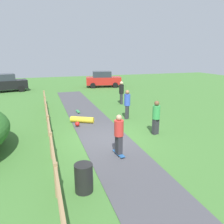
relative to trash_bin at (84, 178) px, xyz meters
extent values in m
plane|color=#427533|center=(1.80, 3.84, -0.45)|extent=(60.00, 60.00, 0.00)
cube|color=#47474C|center=(1.80, 3.84, -0.44)|extent=(2.40, 28.00, 0.02)
cube|color=#997A51|center=(-0.80, -0.02, 0.10)|extent=(0.12, 0.12, 1.10)
cube|color=#997A51|center=(-0.80, 2.55, 0.10)|extent=(0.12, 0.12, 1.10)
cube|color=#997A51|center=(-0.80, 5.12, 0.10)|extent=(0.12, 0.12, 1.10)
cube|color=#997A51|center=(-0.80, 7.69, 0.10)|extent=(0.12, 0.12, 1.10)
cube|color=#997A51|center=(-0.80, 10.26, 0.10)|extent=(0.12, 0.12, 1.10)
cube|color=#997A51|center=(-0.80, 12.84, 0.10)|extent=(0.12, 0.12, 1.10)
cube|color=#997A51|center=(-0.80, 3.84, 0.05)|extent=(0.08, 18.00, 0.09)
cube|color=#997A51|center=(-0.80, 3.84, 0.50)|extent=(0.08, 18.00, 0.09)
cylinder|color=black|center=(0.00, 0.00, 0.00)|extent=(0.56, 0.56, 0.90)
cube|color=#265999|center=(1.83, 1.94, -0.36)|extent=(0.30, 0.82, 0.02)
cylinder|color=silver|center=(1.72, 2.21, -0.40)|extent=(0.04, 0.06, 0.06)
cylinder|color=silver|center=(1.87, 2.23, -0.40)|extent=(0.04, 0.06, 0.06)
cylinder|color=silver|center=(1.79, 1.66, -0.40)|extent=(0.04, 0.06, 0.06)
cylinder|color=silver|center=(1.93, 1.67, -0.40)|extent=(0.04, 0.06, 0.06)
cube|color=#2D2D33|center=(1.83, 1.94, 0.04)|extent=(0.24, 0.34, 0.77)
cylinder|color=red|center=(1.83, 1.94, 0.75)|extent=(0.42, 0.42, 0.64)
sphere|color=tan|center=(1.83, 1.94, 1.18)|extent=(0.23, 0.23, 0.23)
cylinder|color=yellow|center=(1.20, 6.74, -0.25)|extent=(1.41, 1.02, 0.36)
sphere|color=red|center=(0.79, 6.02, -0.25)|extent=(0.26, 0.26, 0.26)
cube|color=#338C4C|center=(1.35, 9.18, -0.36)|extent=(0.21, 0.80, 0.02)
cylinder|color=silver|center=(1.28, 9.46, -0.40)|extent=(0.03, 0.06, 0.06)
cylinder|color=silver|center=(1.43, 9.46, -0.40)|extent=(0.03, 0.06, 0.06)
cylinder|color=silver|center=(1.28, 8.90, -0.40)|extent=(0.03, 0.06, 0.06)
cylinder|color=silver|center=(1.43, 8.90, -0.40)|extent=(0.03, 0.06, 0.06)
cube|color=#2D2D33|center=(4.11, 6.73, -0.01)|extent=(0.34, 0.38, 0.87)
cylinder|color=blue|center=(4.11, 6.73, 0.78)|extent=(0.52, 0.52, 0.73)
sphere|color=#9E704C|center=(4.11, 6.73, 1.28)|extent=(0.26, 0.26, 0.26)
cube|color=#2D2D33|center=(5.22, 10.73, -0.01)|extent=(0.26, 0.35, 0.88)
cylinder|color=black|center=(5.22, 10.73, 0.79)|extent=(0.45, 0.45, 0.73)
sphere|color=beige|center=(5.22, 10.73, 1.29)|extent=(0.26, 0.26, 0.26)
cube|color=#2D2D33|center=(4.48, 3.68, -0.03)|extent=(0.36, 0.28, 0.83)
cylinder|color=green|center=(4.48, 3.68, 0.73)|extent=(0.47, 0.47, 0.69)
sphere|color=brown|center=(4.48, 3.68, 1.20)|extent=(0.25, 0.25, 0.25)
cube|color=red|center=(6.40, 20.20, 0.32)|extent=(4.45, 2.46, 0.90)
cube|color=#2D333D|center=(6.20, 20.24, 1.12)|extent=(2.46, 1.95, 0.70)
cylinder|color=black|center=(7.89, 20.81, -0.13)|extent=(0.67, 0.36, 0.64)
cylinder|color=black|center=(7.56, 19.08, -0.13)|extent=(0.67, 0.36, 0.64)
cylinder|color=black|center=(5.24, 21.32, -0.13)|extent=(0.67, 0.36, 0.64)
cylinder|color=black|center=(4.91, 19.59, -0.13)|extent=(0.67, 0.36, 0.64)
cube|color=black|center=(-4.54, 20.20, 0.32)|extent=(4.45, 2.49, 0.90)
cube|color=#2D333D|center=(-4.73, 20.16, 1.12)|extent=(2.46, 1.96, 0.70)
cylinder|color=black|center=(-3.39, 21.33, -0.13)|extent=(0.67, 0.36, 0.64)
cylinder|color=black|center=(-3.04, 19.60, -0.13)|extent=(0.67, 0.36, 0.64)
camera|label=1|loc=(-1.01, -5.86, 3.66)|focal=35.21mm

